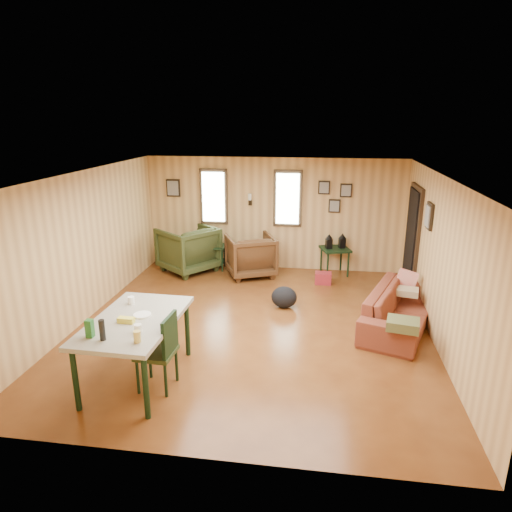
{
  "coord_description": "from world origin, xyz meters",
  "views": [
    {
      "loc": [
        1.03,
        -6.58,
        3.22
      ],
      "look_at": [
        0.0,
        0.4,
        1.05
      ],
      "focal_mm": 32.0,
      "sensor_mm": 36.0,
      "label": 1
    }
  ],
  "objects_px": {
    "recliner_brown": "(250,253)",
    "recliner_green": "(188,247)",
    "sofa": "(401,302)",
    "side_table": "(335,247)",
    "dining_table": "(134,325)",
    "end_table": "(214,253)"
  },
  "relations": [
    {
      "from": "sofa",
      "to": "recliner_green",
      "type": "height_order",
      "value": "recliner_green"
    },
    {
      "from": "recliner_green",
      "to": "side_table",
      "type": "xyz_separation_m",
      "value": [
        3.11,
        0.23,
        0.07
      ]
    },
    {
      "from": "recliner_green",
      "to": "dining_table",
      "type": "height_order",
      "value": "dining_table"
    },
    {
      "from": "recliner_brown",
      "to": "sofa",
      "type": "bearing_deg",
      "value": 119.21
    },
    {
      "from": "recliner_brown",
      "to": "side_table",
      "type": "relative_size",
      "value": 1.08
    },
    {
      "from": "sofa",
      "to": "end_table",
      "type": "height_order",
      "value": "sofa"
    },
    {
      "from": "sofa",
      "to": "side_table",
      "type": "bearing_deg",
      "value": 42.18
    },
    {
      "from": "recliner_brown",
      "to": "dining_table",
      "type": "bearing_deg",
      "value": 55.68
    },
    {
      "from": "sofa",
      "to": "recliner_brown",
      "type": "relative_size",
      "value": 2.23
    },
    {
      "from": "side_table",
      "to": "dining_table",
      "type": "xyz_separation_m",
      "value": [
        -2.53,
        -4.48,
        0.16
      ]
    },
    {
      "from": "recliner_brown",
      "to": "dining_table",
      "type": "distance_m",
      "value": 4.24
    },
    {
      "from": "side_table",
      "to": "recliner_brown",
      "type": "bearing_deg",
      "value": -169.43
    },
    {
      "from": "sofa",
      "to": "dining_table",
      "type": "xyz_separation_m",
      "value": [
        -3.51,
        -2.09,
        0.35
      ]
    },
    {
      "from": "sofa",
      "to": "side_table",
      "type": "height_order",
      "value": "side_table"
    },
    {
      "from": "recliner_green",
      "to": "end_table",
      "type": "xyz_separation_m",
      "value": [
        0.5,
        0.21,
        -0.17
      ]
    },
    {
      "from": "end_table",
      "to": "side_table",
      "type": "relative_size",
      "value": 0.73
    },
    {
      "from": "sofa",
      "to": "side_table",
      "type": "distance_m",
      "value": 2.59
    },
    {
      "from": "sofa",
      "to": "end_table",
      "type": "distance_m",
      "value": 4.31
    },
    {
      "from": "recliner_brown",
      "to": "recliner_green",
      "type": "distance_m",
      "value": 1.37
    },
    {
      "from": "sofa",
      "to": "recliner_brown",
      "type": "height_order",
      "value": "recliner_brown"
    },
    {
      "from": "side_table",
      "to": "dining_table",
      "type": "bearing_deg",
      "value": -119.43
    },
    {
      "from": "side_table",
      "to": "dining_table",
      "type": "relative_size",
      "value": 0.53
    }
  ]
}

